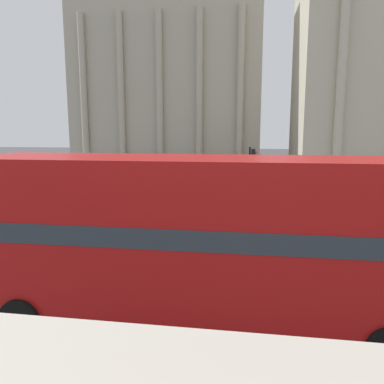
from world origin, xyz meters
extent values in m
cylinder|color=black|center=(2.41, 7.69, 0.50)|extent=(1.00, 0.22, 1.00)
cylinder|color=black|center=(-5.49, 7.69, 0.50)|extent=(1.00, 0.22, 1.00)
cylinder|color=black|center=(-5.49, 5.21, 0.50)|extent=(1.00, 0.22, 1.00)
cube|color=#B71414|center=(-1.54, 6.45, 1.41)|extent=(10.70, 2.48, 1.81)
cube|color=#2D3842|center=(-1.54, 6.45, 2.54)|extent=(10.49, 2.50, 0.45)
cube|color=#B71414|center=(-1.54, 6.45, 3.45)|extent=(10.70, 2.48, 1.39)
cube|color=#B2A893|center=(-12.54, 54.87, 11.99)|extent=(26.88, 12.45, 23.99)
cylinder|color=#B2A893|center=(-23.29, 48.19, 10.19)|extent=(0.90, 0.90, 20.39)
cylinder|color=#B2A893|center=(-17.91, 48.19, 10.19)|extent=(0.90, 0.90, 20.39)
cylinder|color=#B2A893|center=(-12.54, 48.19, 10.19)|extent=(0.90, 0.90, 20.39)
cylinder|color=#B2A893|center=(-7.16, 48.19, 10.19)|extent=(0.90, 0.90, 20.39)
cylinder|color=#B2A893|center=(-1.79, 48.19, 10.19)|extent=(0.90, 0.90, 20.39)
cylinder|color=beige|center=(8.49, 38.51, 9.66)|extent=(0.90, 0.90, 19.32)
cylinder|color=black|center=(-4.90, 9.30, 1.84)|extent=(0.12, 0.12, 3.67)
cube|color=black|center=(-4.72, 9.30, 3.22)|extent=(0.20, 0.24, 0.70)
sphere|color=green|center=(-4.61, 9.30, 3.37)|extent=(0.14, 0.14, 0.14)
cylinder|color=black|center=(-0.41, 17.68, 1.96)|extent=(0.12, 0.12, 3.93)
cube|color=black|center=(-0.23, 17.68, 3.48)|extent=(0.20, 0.24, 0.70)
sphere|color=red|center=(-0.12, 17.68, 3.63)|extent=(0.14, 0.14, 0.14)
cylinder|color=#282B33|center=(-8.72, 22.53, 0.44)|extent=(0.14, 0.14, 0.88)
cylinder|color=#282B33|center=(-8.54, 22.53, 0.44)|extent=(0.14, 0.14, 0.88)
cylinder|color=silver|center=(-8.63, 22.53, 1.23)|extent=(0.32, 0.32, 0.70)
sphere|color=tan|center=(-8.63, 22.53, 1.70)|extent=(0.24, 0.24, 0.24)
cylinder|color=#282B33|center=(2.59, 26.21, 0.40)|extent=(0.14, 0.14, 0.79)
cylinder|color=#282B33|center=(2.77, 26.21, 0.40)|extent=(0.14, 0.14, 0.79)
cylinder|color=yellow|center=(2.68, 26.21, 1.11)|extent=(0.32, 0.32, 0.63)
sphere|color=tan|center=(2.68, 26.21, 1.53)|extent=(0.22, 0.22, 0.22)
cylinder|color=#282B33|center=(-1.04, 29.76, 0.40)|extent=(0.14, 0.14, 0.81)
cylinder|color=#282B33|center=(-0.86, 29.76, 0.40)|extent=(0.14, 0.14, 0.81)
cylinder|color=black|center=(-0.95, 29.76, 1.13)|extent=(0.32, 0.32, 0.64)
sphere|color=tan|center=(-0.95, 29.76, 1.56)|extent=(0.22, 0.22, 0.22)
camera|label=1|loc=(-0.42, -2.03, 4.75)|focal=35.00mm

